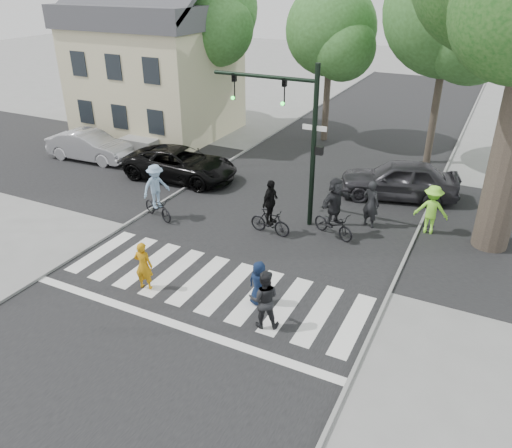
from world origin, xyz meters
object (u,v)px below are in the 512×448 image
at_px(pedestrian_adult, 264,299).
at_px(car_silver, 90,146).
at_px(car_suv, 181,164).
at_px(pedestrian_child, 259,283).
at_px(traffic_signal, 292,122).
at_px(pedestrian_woman, 143,266).
at_px(cyclist_right, 335,211).
at_px(car_grey, 399,179).
at_px(cyclist_left, 157,196).
at_px(cyclist_mid, 270,212).

height_order(pedestrian_adult, car_silver, pedestrian_adult).
height_order(car_suv, car_silver, car_silver).
height_order(pedestrian_child, pedestrian_adult, pedestrian_adult).
bearing_deg(car_silver, traffic_signal, -102.71).
distance_m(traffic_signal, pedestrian_woman, 7.34).
relative_size(traffic_signal, pedestrian_adult, 3.48).
bearing_deg(car_silver, pedestrian_child, -122.62).
relative_size(cyclist_right, car_silver, 0.50).
bearing_deg(car_suv, cyclist_right, -108.41).
height_order(pedestrian_woman, car_suv, pedestrian_woman).
bearing_deg(traffic_signal, cyclist_right, -13.98).
bearing_deg(car_grey, pedestrian_adult, -22.06).
height_order(pedestrian_adult, cyclist_left, cyclist_left).
distance_m(cyclist_left, car_grey, 10.10).
xyz_separation_m(traffic_signal, car_silver, (-11.94, 1.92, -3.15)).
bearing_deg(car_grey, cyclist_left, -66.84).
xyz_separation_m(pedestrian_adult, cyclist_mid, (-2.14, 4.94, 0.01)).
distance_m(traffic_signal, cyclist_right, 3.52).
bearing_deg(traffic_signal, car_grey, 51.36).
xyz_separation_m(pedestrian_woman, car_grey, (5.36, 10.40, 0.04)).
distance_m(cyclist_left, cyclist_mid, 4.56).
relative_size(traffic_signal, pedestrian_child, 4.31).
distance_m(car_suv, car_grey, 9.81).
xyz_separation_m(cyclist_right, car_suv, (-8.20, 2.25, -0.27)).
relative_size(pedestrian_child, cyclist_mid, 0.66).
height_order(traffic_signal, pedestrian_child, traffic_signal).
height_order(pedestrian_woman, pedestrian_child, pedestrian_woman).
distance_m(pedestrian_child, car_suv, 10.53).
bearing_deg(pedestrian_child, car_silver, -22.36).
bearing_deg(traffic_signal, car_silver, 170.88).
distance_m(pedestrian_adult, cyclist_right, 5.84).
height_order(cyclist_mid, car_grey, cyclist_mid).
bearing_deg(pedestrian_adult, cyclist_right, -113.27).
height_order(pedestrian_adult, cyclist_mid, cyclist_mid).
bearing_deg(traffic_signal, pedestrian_child, -75.84).
bearing_deg(traffic_signal, pedestrian_woman, -108.31).
height_order(pedestrian_adult, car_grey, pedestrian_adult).
distance_m(car_silver, car_grey, 15.37).
distance_m(traffic_signal, car_suv, 7.23).
relative_size(pedestrian_child, car_suv, 0.26).
bearing_deg(car_grey, cyclist_right, -30.95).
distance_m(cyclist_right, car_silver, 14.10).
height_order(cyclist_left, cyclist_mid, cyclist_left).
distance_m(cyclist_mid, car_grey, 6.47).
bearing_deg(car_suv, pedestrian_woman, -155.76).
bearing_deg(car_grey, car_suv, -91.12).
xyz_separation_m(pedestrian_adult, cyclist_right, (-0.00, 5.84, 0.15)).
xyz_separation_m(pedestrian_child, cyclist_mid, (-1.57, 4.10, 0.18)).
distance_m(traffic_signal, car_grey, 6.07).
xyz_separation_m(car_silver, car_grey, (15.21, 2.17, 0.09)).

